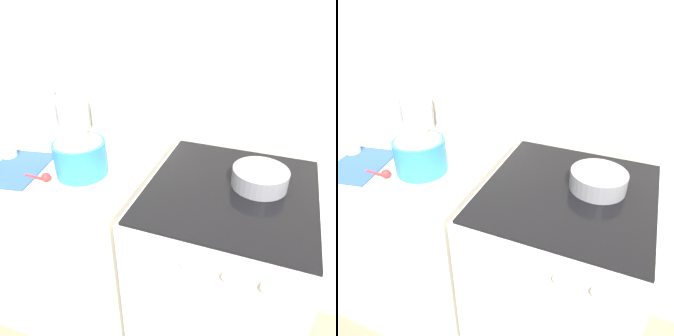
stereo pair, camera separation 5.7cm
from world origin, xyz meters
TOP-DOWN VIEW (x-y plane):
  - wall_back at (0.00, 0.70)m, footprint 4.64×0.05m
  - countertop_cabinet at (-0.41, 0.34)m, footprint 0.82×0.67m
  - stove at (0.33, 0.34)m, footprint 0.64×0.69m
  - mixing_bowl at (-0.25, 0.24)m, footprint 0.20×0.20m
  - baking_pan at (0.43, 0.39)m, footprint 0.21×0.21m
  - storage_jar_left at (-0.70, 0.56)m, footprint 0.18×0.18m
  - storage_jar_middle at (-0.49, 0.56)m, footprint 0.15×0.15m
  - storage_jar_right at (-0.28, 0.56)m, footprint 0.15×0.15m
  - tin_can at (-0.62, 0.24)m, footprint 0.07×0.07m
  - recipe_page at (-0.52, 0.17)m, footprint 0.26×0.33m
  - measuring_spoon at (-0.36, 0.14)m, footprint 0.12×0.04m

SIDE VIEW (x-z plane):
  - stove at x=0.33m, z-range 0.00..0.92m
  - countertop_cabinet at x=-0.41m, z-range 0.00..0.92m
  - recipe_page at x=-0.52m, z-range 0.92..0.92m
  - measuring_spoon at x=-0.36m, z-range 0.91..0.95m
  - baking_pan at x=0.43m, z-range 0.92..0.99m
  - tin_can at x=-0.62m, z-range 0.92..1.02m
  - mixing_bowl at x=-0.25m, z-range 0.86..1.13m
  - storage_jar_middle at x=-0.49m, z-range 0.90..1.11m
  - storage_jar_left at x=-0.70m, z-range 0.90..1.12m
  - storage_jar_right at x=-0.28m, z-range 0.90..1.13m
  - wall_back at x=0.00m, z-range 0.00..2.40m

